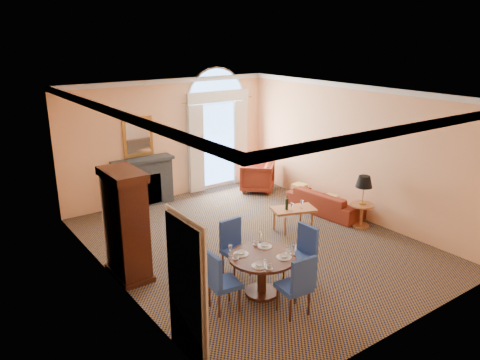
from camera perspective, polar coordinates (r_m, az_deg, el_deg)
ground at (r=10.17m, az=1.66°, el=-7.69°), size 7.50×7.50×0.00m
room_envelope at (r=9.89m, az=-0.69°, el=6.91°), size 6.04×7.52×3.45m
armoire at (r=8.75m, az=-13.73°, el=-5.49°), size 0.59×1.04×2.04m
dining_table at (r=8.10m, az=2.71°, el=-10.39°), size 1.16×1.16×0.93m
dining_chair_north at (r=8.75m, az=-0.80°, el=-7.77°), size 0.48×0.49×1.04m
dining_chair_south at (r=7.56m, az=7.13°, el=-12.27°), size 0.50×0.52×1.04m
dining_chair_east at (r=8.59m, az=7.65°, el=-8.45°), size 0.58×0.58×1.04m
dining_chair_west at (r=7.62m, az=-2.60°, el=-11.89°), size 0.52×0.52×1.04m
sofa at (r=11.91m, az=10.37°, el=-2.63°), size 1.00×2.04×0.57m
armchair at (r=13.30m, az=2.11°, el=0.39°), size 1.27×1.27×0.83m
coffee_table at (r=10.80m, az=6.52°, el=-3.64°), size 1.10×0.84×0.84m
side_table at (r=11.09m, az=14.77°, el=-1.72°), size 0.55×0.55×1.20m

